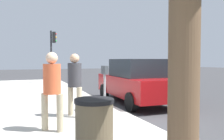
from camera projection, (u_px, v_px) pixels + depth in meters
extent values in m
plane|color=#38383A|center=(137.00, 122.00, 6.47)|extent=(80.00, 80.00, 0.00)
cube|color=#B7B2A8|center=(21.00, 132.00, 5.35)|extent=(28.00, 6.00, 0.15)
cylinder|color=gray|center=(105.00, 93.00, 7.09)|extent=(0.07, 0.07, 1.15)
cube|color=#383D42|center=(106.00, 70.00, 6.97)|extent=(0.16, 0.11, 0.26)
cube|color=#383D42|center=(104.00, 70.00, 7.15)|extent=(0.16, 0.11, 0.26)
cube|color=#268C33|center=(108.00, 69.00, 6.99)|extent=(0.10, 0.01, 0.10)
cube|color=#268C33|center=(105.00, 69.00, 7.17)|extent=(0.10, 0.01, 0.10)
cylinder|color=tan|center=(71.00, 101.00, 6.66)|extent=(0.15, 0.15, 0.84)
cylinder|color=tan|center=(79.00, 102.00, 6.40)|extent=(0.15, 0.15, 0.84)
cylinder|color=#333338|center=(75.00, 75.00, 6.50)|extent=(0.38, 0.38, 0.66)
sphere|color=tan|center=(75.00, 58.00, 6.48)|extent=(0.26, 0.26, 0.26)
cylinder|color=tan|center=(45.00, 112.00, 5.24)|extent=(0.15, 0.15, 0.84)
cylinder|color=tan|center=(60.00, 113.00, 5.13)|extent=(0.15, 0.15, 0.84)
cylinder|color=#D85933|center=(52.00, 79.00, 5.15)|extent=(0.38, 0.38, 0.66)
sphere|color=beige|center=(52.00, 58.00, 5.13)|extent=(0.26, 0.26, 0.26)
cube|color=maroon|center=(136.00, 85.00, 9.37)|extent=(4.46, 1.98, 0.76)
cube|color=black|center=(138.00, 68.00, 9.15)|extent=(2.25, 1.76, 0.68)
cylinder|color=black|center=(104.00, 91.00, 10.43)|extent=(0.67, 0.24, 0.66)
cylinder|color=black|center=(140.00, 90.00, 11.03)|extent=(0.67, 0.24, 0.66)
cylinder|color=black|center=(131.00, 102.00, 7.74)|extent=(0.67, 0.24, 0.66)
cylinder|color=black|center=(176.00, 99.00, 8.34)|extent=(0.67, 0.24, 0.66)
cylinder|color=brown|center=(184.00, 60.00, 2.39)|extent=(0.32, 0.32, 3.17)
cylinder|color=black|center=(51.00, 57.00, 16.09)|extent=(0.12, 0.12, 3.60)
cube|color=black|center=(54.00, 37.00, 16.10)|extent=(0.24, 0.20, 0.76)
sphere|color=red|center=(56.00, 34.00, 16.14)|extent=(0.14, 0.14, 0.14)
sphere|color=orange|center=(56.00, 37.00, 16.15)|extent=(0.14, 0.14, 0.14)
sphere|color=green|center=(56.00, 41.00, 16.16)|extent=(0.14, 0.14, 0.14)
cylinder|color=brown|center=(94.00, 135.00, 3.46)|extent=(0.56, 0.56, 0.95)
cylinder|color=black|center=(94.00, 101.00, 3.44)|extent=(0.59, 0.59, 0.06)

